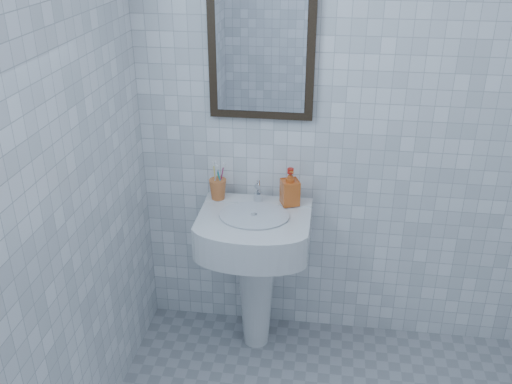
# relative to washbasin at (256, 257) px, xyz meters

# --- Properties ---
(wall_back) EXTENTS (2.20, 0.02, 2.50)m
(wall_back) POSITION_rel_washbasin_xyz_m (0.47, 0.21, 0.69)
(wall_back) COLOR white
(wall_back) RESTS_ON ground
(wall_left) EXTENTS (0.02, 2.40, 2.50)m
(wall_left) POSITION_rel_washbasin_xyz_m (-0.63, -0.99, 0.69)
(wall_left) COLOR white
(wall_left) RESTS_ON ground
(washbasin) EXTENTS (0.54, 0.40, 0.84)m
(washbasin) POSITION_rel_washbasin_xyz_m (0.00, 0.00, 0.00)
(washbasin) COLOR silver
(washbasin) RESTS_ON ground
(faucet) EXTENTS (0.05, 0.10, 0.12)m
(faucet) POSITION_rel_washbasin_xyz_m (0.00, 0.10, 0.31)
(faucet) COLOR silver
(faucet) RESTS_ON washbasin
(toothbrush_cup) EXTENTS (0.09, 0.09, 0.10)m
(toothbrush_cup) POSITION_rel_washbasin_xyz_m (-0.21, 0.11, 0.32)
(toothbrush_cup) COLOR #C66631
(toothbrush_cup) RESTS_ON washbasin
(soap_dispenser) EXTENTS (0.11, 0.11, 0.19)m
(soap_dispenser) POSITION_rel_washbasin_xyz_m (0.16, 0.10, 0.36)
(soap_dispenser) COLOR #BA4112
(soap_dispenser) RESTS_ON washbasin
(wall_mirror) EXTENTS (0.50, 0.04, 0.62)m
(wall_mirror) POSITION_rel_washbasin_xyz_m (0.00, 0.20, 0.99)
(wall_mirror) COLOR black
(wall_mirror) RESTS_ON wall_back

